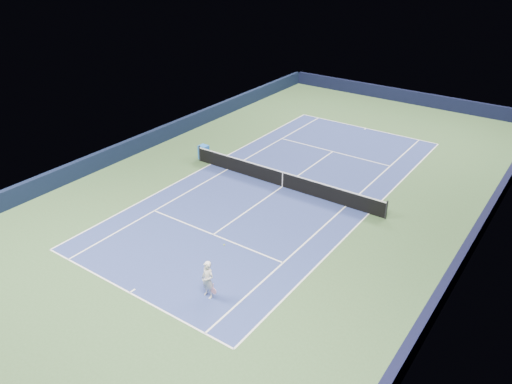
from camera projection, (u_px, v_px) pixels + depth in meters
The scene contains 19 objects.
ground at pixel (282, 187), 29.43m from camera, with size 40.00×40.00×0.00m, color #35522D.
wall_far at pixel (405, 96), 43.49m from camera, with size 22.00×0.35×1.10m, color black.
wall_right at pixel (475, 236), 23.66m from camera, with size 0.35×40.00×1.10m, color black.
wall_left at pixel (151, 139), 34.68m from camera, with size 0.35×40.00×1.10m, color #101932.
court_surface at pixel (282, 187), 29.43m from camera, with size 10.97×23.77×0.01m, color navy.
baseline_far at pixel (366, 128), 38.01m from camera, with size 10.97×0.08×0.00m, color white.
baseline_near at pixel (130, 293), 20.84m from camera, with size 10.97×0.08×0.00m, color white.
sideline_doubles_right at pixel (369, 214), 26.63m from camera, with size 0.08×23.77×0.00m, color white.
sideline_doubles_left at pixel (211, 164), 32.22m from camera, with size 0.08×23.77×0.00m, color white.
sideline_singles_right at pixel (346, 206), 27.33m from camera, with size 0.08×23.77×0.00m, color white.
sideline_singles_left at pixel (228, 169), 31.52m from camera, with size 0.08×23.77×0.00m, color white.
service_line_far at pixel (333, 151), 34.05m from camera, with size 8.23×0.08×0.00m, color white.
service_line_near at pixel (213, 235), 24.80m from camera, with size 8.23×0.08×0.00m, color white.
center_service_line at pixel (282, 186), 29.42m from camera, with size 0.08×12.80×0.00m, color white.
center_mark_far at pixel (365, 129), 37.90m from camera, with size 0.08×0.30×0.00m, color white.
center_mark_near at pixel (132, 291), 20.95m from camera, with size 0.08×0.30×0.00m, color white.
tennis_net at pixel (283, 179), 29.19m from camera, with size 12.90×0.10×1.07m.
sponsor_cube at pixel (204, 152), 32.75m from camera, with size 0.61×0.54×0.95m.
tennis_player at pixel (208, 280), 20.25m from camera, with size 0.80×1.28×2.07m.
Camera 1 is at (13.80, -22.28, 13.48)m, focal length 35.00 mm.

